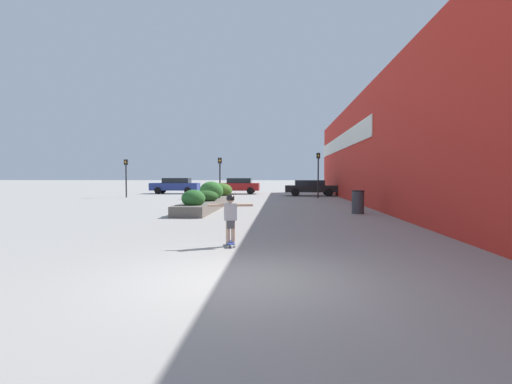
# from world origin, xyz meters

# --- Properties ---
(ground_plane) EXTENTS (300.00, 300.00, 0.00)m
(ground_plane) POSITION_xyz_m (0.00, 0.00, 0.00)
(ground_plane) COLOR gray
(building_wall_right) EXTENTS (0.67, 45.77, 6.87)m
(building_wall_right) POSITION_xyz_m (5.88, 16.08, 3.45)
(building_wall_right) COLOR red
(building_wall_right) RESTS_ON ground_plane
(planter_box) EXTENTS (1.52, 11.02, 1.44)m
(planter_box) POSITION_xyz_m (-3.26, 15.60, 0.48)
(planter_box) COLOR #605B54
(planter_box) RESTS_ON ground_plane
(skateboard) EXTENTS (0.31, 0.67, 0.10)m
(skateboard) POSITION_xyz_m (-0.55, 3.23, 0.07)
(skateboard) COLOR navy
(skateboard) RESTS_ON ground_plane
(skateboarder) EXTENTS (1.12, 0.31, 1.21)m
(skateboarder) POSITION_xyz_m (-0.55, 3.23, 0.84)
(skateboarder) COLOR tan
(skateboarder) RESTS_ON skateboard
(trash_bin) EXTENTS (0.59, 0.59, 1.09)m
(trash_bin) POSITION_xyz_m (4.31, 12.16, 0.55)
(trash_bin) COLOR #38383D
(trash_bin) RESTS_ON ground_plane
(car_leftmost) EXTENTS (4.54, 2.01, 1.48)m
(car_leftmost) POSITION_xyz_m (10.93, 31.51, 0.79)
(car_leftmost) COLOR black
(car_leftmost) RESTS_ON ground_plane
(car_center_left) EXTENTS (4.20, 2.02, 1.54)m
(car_center_left) POSITION_xyz_m (-3.48, 32.12, 0.82)
(car_center_left) COLOR maroon
(car_center_left) RESTS_ON ground_plane
(car_center_right) EXTENTS (4.74, 1.85, 1.55)m
(car_center_right) POSITION_xyz_m (-9.74, 32.18, 0.82)
(car_center_right) COLOR navy
(car_center_right) RESTS_ON ground_plane
(car_rightmost) EXTENTS (4.64, 1.97, 1.39)m
(car_rightmost) POSITION_xyz_m (3.34, 28.63, 0.75)
(car_rightmost) COLOR black
(car_rightmost) RESTS_ON ground_plane
(traffic_light_left) EXTENTS (0.28, 0.30, 3.20)m
(traffic_light_left) POSITION_xyz_m (-4.11, 24.53, 2.20)
(traffic_light_left) COLOR black
(traffic_light_left) RESTS_ON ground_plane
(traffic_light_right) EXTENTS (0.28, 0.30, 3.59)m
(traffic_light_right) POSITION_xyz_m (3.65, 25.16, 2.44)
(traffic_light_right) COLOR black
(traffic_light_right) RESTS_ON ground_plane
(traffic_light_far_left) EXTENTS (0.28, 0.30, 3.11)m
(traffic_light_far_left) POSITION_xyz_m (-11.96, 25.19, 2.15)
(traffic_light_far_left) COLOR black
(traffic_light_far_left) RESTS_ON ground_plane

